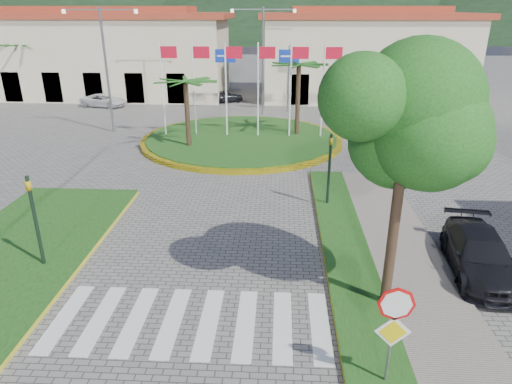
# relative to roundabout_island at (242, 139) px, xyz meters

# --- Properties ---
(verge_right) EXTENTS (1.60, 28.00, 0.18)m
(verge_right) POSITION_rel_roundabout_island_xyz_m (4.80, -20.00, -0.08)
(verge_right) COLOR #174213
(verge_right) RESTS_ON ground
(crosswalk) EXTENTS (8.00, 3.00, 0.01)m
(crosswalk) POSITION_rel_roundabout_island_xyz_m (-0.00, -18.00, -0.17)
(crosswalk) COLOR silver
(crosswalk) RESTS_ON ground
(roundabout_island) EXTENTS (12.70, 12.70, 6.00)m
(roundabout_island) POSITION_rel_roundabout_island_xyz_m (0.00, 0.00, 0.00)
(roundabout_island) COLOR yellow
(roundabout_island) RESTS_ON ground
(stop_sign) EXTENTS (0.80, 0.11, 2.65)m
(stop_sign) POSITION_rel_roundabout_island_xyz_m (4.90, -20.04, 1.62)
(stop_sign) COLOR slate
(stop_sign) RESTS_ON ground
(deciduous_tree) EXTENTS (3.60, 3.60, 6.80)m
(deciduous_tree) POSITION_rel_roundabout_island_xyz_m (5.50, -17.00, 5.00)
(deciduous_tree) COLOR black
(deciduous_tree) RESTS_ON ground
(traffic_light_left) EXTENTS (0.15, 0.18, 3.20)m
(traffic_light_left) POSITION_rel_roundabout_island_xyz_m (-5.20, -15.50, 1.77)
(traffic_light_left) COLOR black
(traffic_light_left) RESTS_ON ground
(traffic_light_right) EXTENTS (0.15, 0.18, 3.20)m
(traffic_light_right) POSITION_rel_roundabout_island_xyz_m (4.50, -10.00, 1.77)
(traffic_light_right) COLOR black
(traffic_light_right) RESTS_ON ground
(traffic_light_far) EXTENTS (0.18, 0.15, 3.20)m
(traffic_light_far) POSITION_rel_roundabout_island_xyz_m (8.00, 4.00, 1.77)
(traffic_light_far) COLOR black
(traffic_light_far) RESTS_ON ground
(direction_sign_west) EXTENTS (1.60, 0.14, 5.20)m
(direction_sign_west) POSITION_rel_roundabout_island_xyz_m (-2.00, 8.97, 3.36)
(direction_sign_west) COLOR slate
(direction_sign_west) RESTS_ON ground
(direction_sign_east) EXTENTS (1.60, 0.14, 5.20)m
(direction_sign_east) POSITION_rel_roundabout_island_xyz_m (3.00, 8.97, 3.36)
(direction_sign_east) COLOR slate
(direction_sign_east) RESTS_ON ground
(street_lamp_centre) EXTENTS (4.80, 0.16, 8.00)m
(street_lamp_centre) POSITION_rel_roundabout_island_xyz_m (1.00, 8.00, 4.32)
(street_lamp_centre) COLOR slate
(street_lamp_centre) RESTS_ON ground
(street_lamp_west) EXTENTS (4.80, 0.16, 8.00)m
(street_lamp_west) POSITION_rel_roundabout_island_xyz_m (-9.00, 2.00, 4.32)
(street_lamp_west) COLOR slate
(street_lamp_west) RESTS_ON ground
(building_left) EXTENTS (23.32, 9.54, 8.05)m
(building_left) POSITION_rel_roundabout_island_xyz_m (-14.00, 16.00, 3.73)
(building_left) COLOR beige
(building_left) RESTS_ON ground
(building_right) EXTENTS (19.08, 9.54, 8.05)m
(building_right) POSITION_rel_roundabout_island_xyz_m (10.00, 16.00, 3.73)
(building_right) COLOR beige
(building_right) RESTS_ON ground
(hill_near_back) EXTENTS (110.00, 110.00, 16.00)m
(hill_near_back) POSITION_rel_roundabout_island_xyz_m (-10.00, 108.00, 7.83)
(hill_near_back) COLOR black
(hill_near_back) RESTS_ON ground
(white_van) EXTENTS (4.11, 2.51, 1.06)m
(white_van) POSITION_rel_roundabout_island_xyz_m (-12.78, 10.35, 0.36)
(white_van) COLOR silver
(white_van) RESTS_ON ground
(car_dark_a) EXTENTS (3.42, 2.49, 1.08)m
(car_dark_a) POSITION_rel_roundabout_island_xyz_m (-2.57, 12.80, 0.37)
(car_dark_a) COLOR black
(car_dark_a) RESTS_ON ground
(car_dark_b) EXTENTS (3.64, 1.77, 1.15)m
(car_dark_b) POSITION_rel_roundabout_island_xyz_m (3.99, 13.73, 0.40)
(car_dark_b) COLOR black
(car_dark_b) RESTS_ON ground
(car_side_right) EXTENTS (2.41, 4.69, 1.30)m
(car_side_right) POSITION_rel_roundabout_island_xyz_m (8.85, -15.00, 0.48)
(car_side_right) COLOR black
(car_side_right) RESTS_ON ground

